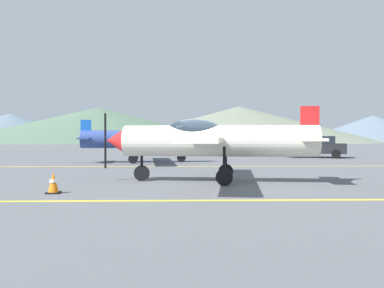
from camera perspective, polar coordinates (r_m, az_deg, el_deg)
The scene contains 11 objects.
ground_plane at distance 13.75m, azimuth 2.90°, elevation -5.45°, with size 400.00×400.00×0.00m, color #54565B.
apron_line_near at distance 9.69m, azimuth 4.84°, elevation -8.14°, with size 80.00×0.16×0.01m, color yellow.
apron_line_far at distance 20.77m, azimuth 1.36°, elevation -3.24°, with size 80.00×0.16×0.01m, color yellow.
airplane_near at distance 13.59m, azimuth 2.77°, elevation 0.63°, with size 7.55×8.65×2.59m.
airplane_mid at distance 24.23m, azimuth -7.32°, elevation 0.79°, with size 7.52×8.65×2.59m.
car_sedan at distance 31.18m, azimuth 17.62°, elevation -0.33°, with size 4.66×3.31×1.62m.
traffic_cone_front at distance 11.49m, azimuth -19.42°, elevation -5.33°, with size 0.36×0.36×0.59m.
hill_left at distance 179.13m, azimuth -24.73°, elevation 2.22°, with size 68.41×68.41×11.24m, color slate.
hill_centerleft at distance 126.95m, azimuth -13.41°, elevation 2.72°, with size 85.51×85.51×10.81m, color #4C6651.
hill_centerright at distance 125.05m, azimuth 6.82°, elevation 2.86°, with size 83.72×83.72×11.18m, color slate.
hill_right at distance 159.18m, azimuth 24.69°, elevation 2.07°, with size 53.29×53.29×9.50m, color slate.
Camera 1 is at (-1.08, -13.62, 1.55)m, focal length 36.86 mm.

